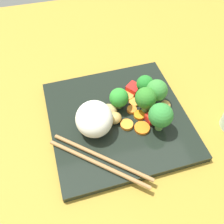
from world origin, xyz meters
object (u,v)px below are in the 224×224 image
Objects in this scene: square_plate at (118,119)px; rice_mound at (94,119)px; chopstick_pair at (100,160)px; carrot_slice_5 at (134,102)px; broccoli_floret_3 at (145,84)px.

square_plate is 6.69cm from rice_mound.
rice_mound is at bearing 125.81° from chopstick_pair.
chopstick_pair is at bearing -40.85° from carrot_slice_5.
chopstick_pair is at bearing -5.12° from rice_mound.
rice_mound is 11.16cm from carrot_slice_5.
carrot_slice_5 reaches higher than square_plate.
carrot_slice_5 is (-2.96, 4.52, 0.97)cm from square_plate.
rice_mound is 8.33cm from chopstick_pair.
square_plate is at bearing 97.78° from chopstick_pair.
square_plate is at bearing 104.86° from rice_mound.
square_plate is 3.45× the size of rice_mound.
square_plate is at bearing -56.83° from carrot_slice_5.
broccoli_floret_3 is (-6.32, 12.75, 0.26)cm from rice_mound.
chopstick_pair is (7.88, -0.71, -2.61)cm from rice_mound.
chopstick_pair is at bearing -43.47° from broccoli_floret_3.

